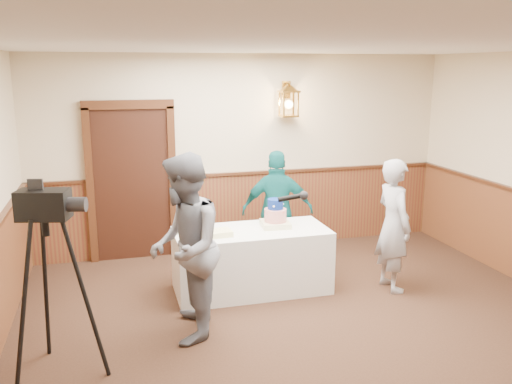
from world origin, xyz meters
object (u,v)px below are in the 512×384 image
at_px(tv_camera_rig, 52,296).
at_px(display_table, 252,260).
at_px(assistant_p, 278,211).
at_px(tiered_cake, 275,216).
at_px(sheet_cake_yellow, 218,233).
at_px(interviewer, 185,248).
at_px(baker, 393,225).
at_px(sheet_cake_green, 188,229).

bearing_deg(tv_camera_rig, display_table, 47.43).
bearing_deg(assistant_p, display_table, 65.57).
height_order(display_table, tv_camera_rig, tv_camera_rig).
xyz_separation_m(tiered_cake, assistant_p, (0.20, 0.56, -0.09)).
height_order(display_table, sheet_cake_yellow, sheet_cake_yellow).
bearing_deg(interviewer, tv_camera_rig, -58.98).
distance_m(sheet_cake_yellow, baker, 2.07).
xyz_separation_m(sheet_cake_green, interviewer, (-0.19, -1.07, 0.14)).
bearing_deg(assistant_p, tv_camera_rig, 52.60).
xyz_separation_m(tiered_cake, sheet_cake_green, (-1.03, 0.08, -0.10)).
distance_m(display_table, sheet_cake_green, 0.84).
bearing_deg(sheet_cake_green, baker, -12.82).
distance_m(interviewer, assistant_p, 2.11).
xyz_separation_m(display_table, assistant_p, (0.51, 0.61, 0.41)).
bearing_deg(tiered_cake, assistant_p, 69.79).
bearing_deg(assistant_p, interviewer, 62.83).
height_order(sheet_cake_green, interviewer, interviewer).
height_order(sheet_cake_yellow, baker, baker).
bearing_deg(tiered_cake, tv_camera_rig, -149.56).
bearing_deg(baker, assistant_p, 45.84).
relative_size(display_table, baker, 1.14).
bearing_deg(tv_camera_rig, interviewer, 34.19).
relative_size(display_table, sheet_cake_yellow, 6.05).
height_order(sheet_cake_green, assistant_p, assistant_p).
relative_size(sheet_cake_yellow, tv_camera_rig, 0.18).
bearing_deg(tv_camera_rig, sheet_cake_yellow, 51.01).
distance_m(display_table, sheet_cake_yellow, 0.60).
bearing_deg(display_table, tv_camera_rig, -147.08).
bearing_deg(sheet_cake_green, tiered_cake, -4.63).
bearing_deg(interviewer, assistant_p, 148.62).
xyz_separation_m(tiered_cake, baker, (1.32, -0.45, -0.09)).
relative_size(tiered_cake, tv_camera_rig, 0.22).
relative_size(tiered_cake, interviewer, 0.19).
bearing_deg(baker, interviewer, 99.91).
bearing_deg(baker, sheet_cake_yellow, 80.31).
distance_m(baker, assistant_p, 1.50).
bearing_deg(display_table, sheet_cake_green, 168.94).
bearing_deg(sheet_cake_green, tv_camera_rig, -132.53).
distance_m(sheet_cake_yellow, assistant_p, 1.19).
xyz_separation_m(interviewer, assistant_p, (1.43, 1.55, -0.13)).
bearing_deg(tiered_cake, display_table, -169.52).
xyz_separation_m(sheet_cake_green, baker, (2.35, -0.53, 0.01)).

